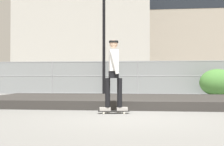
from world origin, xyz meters
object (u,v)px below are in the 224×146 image
Objects in this scene: skater at (114,70)px; parked_car_near at (51,79)px; skateboard at (114,111)px; parked_car_mid at (139,79)px; street_lamp at (104,8)px; shrub_left at (217,82)px.

parked_car_near is at bearing 115.25° from skater.
skateboard is 10.81m from parked_car_mid.
street_lamp is (-1.39, 8.43, 4.69)m from skateboard.
street_lamp is 1.76× the size of parked_car_near.
shrub_left is at bearing -7.81° from street_lamp.
skater reaches higher than parked_car_near.
skateboard is 9.75m from street_lamp.
parked_car_near is at bearing 144.93° from street_lamp.
street_lamp is 4.94m from parked_car_mid.
skateboard is at bearing -92.72° from parked_car_mid.
street_lamp reaches higher than shrub_left.
parked_car_mid is (0.51, 10.77, -0.27)m from skater.
parked_car_mid is at bearing 50.85° from street_lamp.
skateboard is at bearing -64.75° from parked_car_near.
parked_car_mid is (1.90, 2.34, -3.91)m from street_lamp.
street_lamp reaches higher than parked_car_mid.
skater is 0.41× the size of parked_car_near.
shrub_left is (5.83, -0.80, -4.07)m from street_lamp.
parked_car_near is (-5.26, 11.15, -0.27)m from skater.
street_lamp is 7.16m from shrub_left.
skater is at bearing -64.75° from parked_car_near.
street_lamp is at bearing -129.15° from parked_car_mid.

